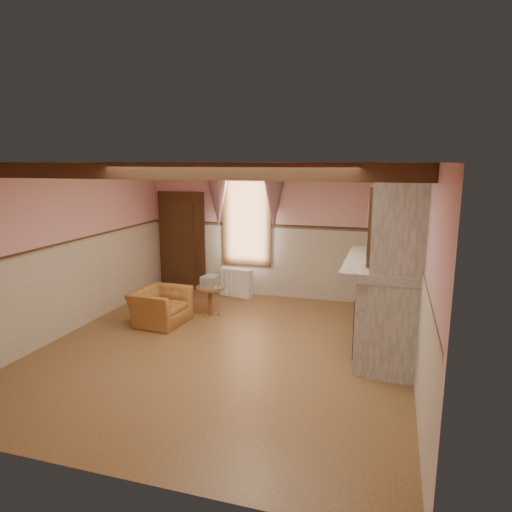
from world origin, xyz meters
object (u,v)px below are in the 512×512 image
(radiator, at_px, (236,283))
(oil_lamp, at_px, (384,245))
(bowl, at_px, (384,254))
(mantel_clock, at_px, (385,243))
(armchair, at_px, (160,307))
(side_table, at_px, (210,301))

(radiator, height_order, oil_lamp, oil_lamp)
(bowl, relative_size, mantel_clock, 1.54)
(radiator, distance_m, mantel_clock, 3.49)
(armchair, distance_m, side_table, 0.95)
(radiator, relative_size, mantel_clock, 2.92)
(side_table, bearing_deg, oil_lamp, -6.82)
(side_table, distance_m, bowl, 3.34)
(side_table, distance_m, radiator, 1.28)
(armchair, xyz_separation_m, radiator, (0.73, 1.95, -0.01))
(radiator, bearing_deg, armchair, -102.01)
(side_table, relative_size, bowl, 1.49)
(radiator, bearing_deg, side_table, -84.07)
(armchair, height_order, radiator, armchair)
(radiator, height_order, mantel_clock, mantel_clock)
(oil_lamp, bearing_deg, mantel_clock, 90.00)
(mantel_clock, bearing_deg, side_table, 179.70)
(armchair, relative_size, radiator, 1.34)
(radiator, distance_m, oil_lamp, 3.65)
(mantel_clock, distance_m, oil_lamp, 0.35)
(bowl, distance_m, oil_lamp, 0.27)
(radiator, height_order, bowl, bowl)
(side_table, xyz_separation_m, bowl, (3.06, -0.62, 1.19))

